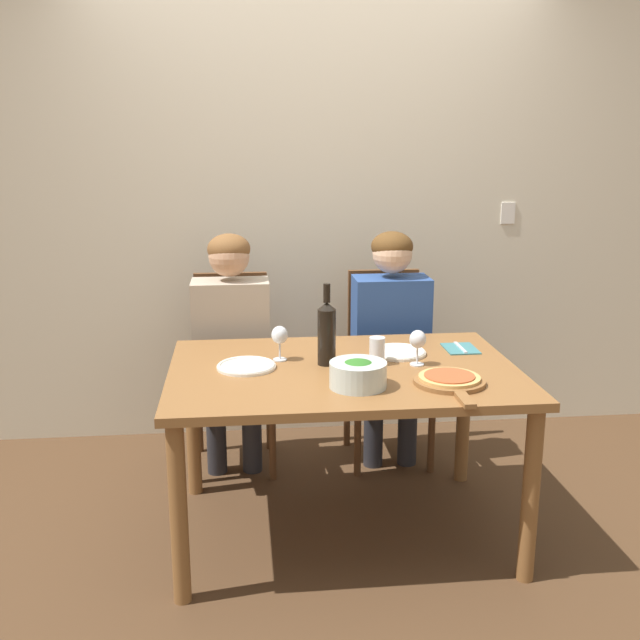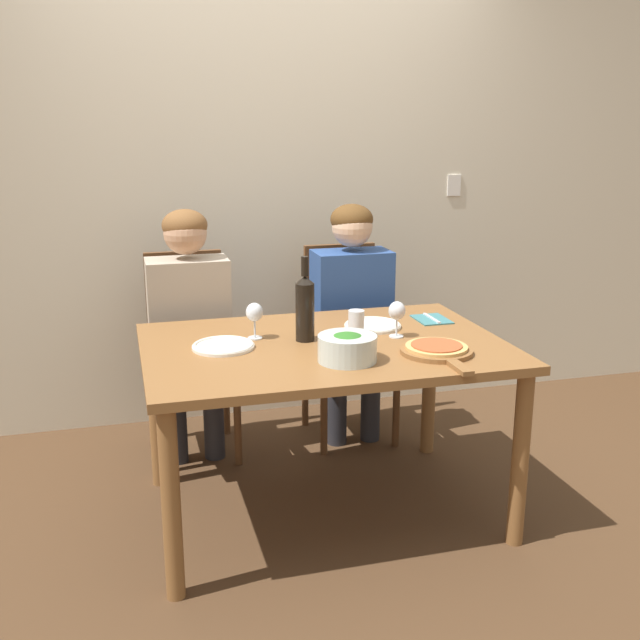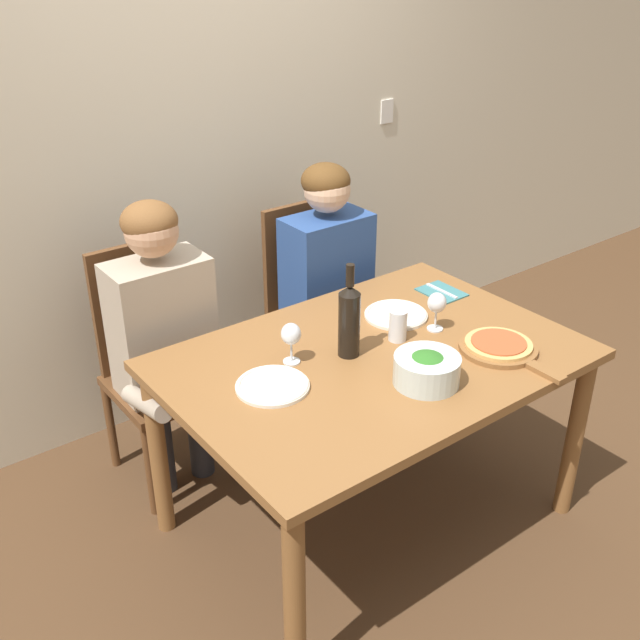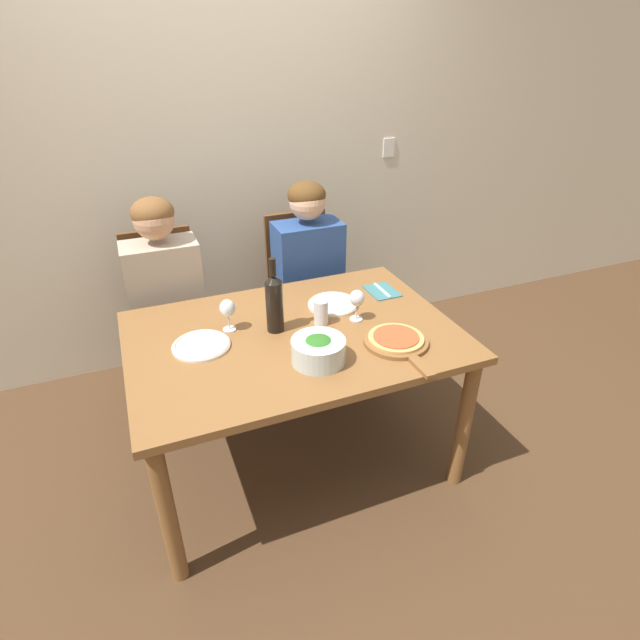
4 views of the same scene
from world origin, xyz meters
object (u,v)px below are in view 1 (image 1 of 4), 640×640
at_px(wine_bottle, 327,332).
at_px(broccoli_bowl, 358,374).
at_px(person_woman, 231,332).
at_px(person_man, 391,327).
at_px(dinner_plate_right, 398,352).
at_px(wine_glass_right, 418,341).
at_px(pizza_on_board, 450,381).
at_px(water_tumbler, 377,351).
at_px(chair_right, 386,361).
at_px(dinner_plate_left, 246,366).
at_px(fork_on_napkin, 460,348).
at_px(chair_left, 233,366).
at_px(wine_glass_left, 280,337).

relative_size(wine_bottle, broccoli_bowl, 1.56).
xyz_separation_m(person_woman, broccoli_bowl, (0.49, -0.93, 0.07)).
relative_size(person_man, dinner_plate_right, 4.97).
bearing_deg(broccoli_bowl, wine_glass_right, 40.52).
relative_size(pizza_on_board, wine_glass_right, 2.78).
bearing_deg(water_tumbler, wine_bottle, 173.34).
height_order(chair_right, person_woman, person_woman).
bearing_deg(dinner_plate_left, dinner_plate_right, 11.21).
bearing_deg(pizza_on_board, fork_on_napkin, 68.96).
height_order(wine_bottle, fork_on_napkin, wine_bottle).
relative_size(pizza_on_board, water_tumbler, 3.57).
distance_m(chair_right, dinner_plate_left, 1.09).
bearing_deg(wine_glass_right, dinner_plate_right, 105.41).
height_order(chair_left, wine_glass_right, chair_left).
bearing_deg(wine_glass_left, wine_bottle, -21.77).
bearing_deg(pizza_on_board, chair_left, 128.73).
bearing_deg(dinner_plate_left, wine_bottle, 3.19).
bearing_deg(water_tumbler, wine_glass_left, 165.86).
relative_size(chair_left, fork_on_napkin, 5.48).
distance_m(person_woman, water_tumbler, 0.90).
height_order(person_man, fork_on_napkin, person_man).
bearing_deg(wine_glass_right, person_man, 87.61).
relative_size(broccoli_bowl, dinner_plate_right, 0.90).
bearing_deg(chair_left, wine_bottle, -61.66).
bearing_deg(wine_bottle, water_tumbler, -6.66).
distance_m(dinner_plate_left, water_tumbler, 0.55).
height_order(dinner_plate_right, fork_on_napkin, dinner_plate_right).
xyz_separation_m(chair_right, person_man, (0.00, -0.12, 0.22)).
xyz_separation_m(dinner_plate_right, wine_glass_left, (-0.52, -0.04, 0.10)).
height_order(wine_bottle, dinner_plate_left, wine_bottle).
xyz_separation_m(dinner_plate_left, wine_glass_right, (0.71, -0.03, 0.10)).
bearing_deg(fork_on_napkin, person_woman, 155.23).
xyz_separation_m(broccoli_bowl, water_tumbler, (0.12, 0.28, 0.01)).
distance_m(person_woman, wine_bottle, 0.77).
bearing_deg(wine_bottle, pizza_on_board, -34.77).
bearing_deg(dinner_plate_right, dinner_plate_left, -168.79).
height_order(chair_right, water_tumbler, chair_right).
bearing_deg(chair_right, fork_on_napkin, -69.61).
distance_m(person_man, water_tumbler, 0.69).
relative_size(person_woman, fork_on_napkin, 6.76).
xyz_separation_m(dinner_plate_left, water_tumbler, (0.55, -0.01, 0.05)).
xyz_separation_m(chair_left, dinner_plate_left, (0.07, -0.77, 0.24)).
xyz_separation_m(chair_left, wine_glass_right, (0.78, -0.80, 0.33)).
bearing_deg(dinner_plate_left, wine_glass_left, 33.57).
distance_m(chair_right, person_man, 0.25).
relative_size(chair_left, chair_right, 1.00).
xyz_separation_m(dinner_plate_right, pizza_on_board, (0.12, -0.42, 0.01)).
height_order(chair_right, pizza_on_board, chair_right).
relative_size(person_man, broccoli_bowl, 5.51).
bearing_deg(person_woman, dinner_plate_left, -83.97).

